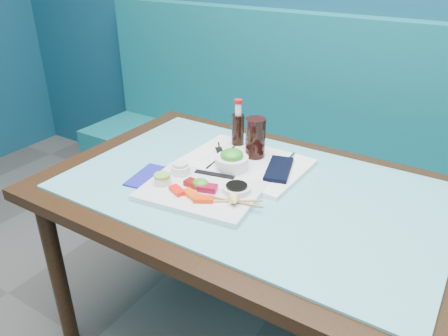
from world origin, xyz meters
The scene contains 34 objects.
booth_bench centered at (0.00, 2.29, 0.37)m, with size 3.00×0.56×1.17m.
dining_table centered at (0.00, 1.45, 0.67)m, with size 1.40×0.90×0.75m.
glass_top centered at (0.00, 1.45, 0.75)m, with size 1.22×0.76×0.01m, color #5EB4BC.
sashimi_plate centered at (-0.12, 1.31, 0.77)m, with size 0.37×0.26×0.02m, color silver.
salmon_left centered at (-0.17, 1.26, 0.78)m, with size 0.06×0.03×0.01m, color #FF1C0A.
salmon_mid centered at (-0.12, 1.26, 0.78)m, with size 0.06×0.03×0.01m, color #FE4E0A.
salmon_right centered at (-0.07, 1.26, 0.78)m, with size 0.06×0.03×0.01m, color #FF350A.
tuna_left centered at (-0.15, 1.32, 0.79)m, with size 0.06×0.03×0.02m, color maroon.
tuna_right centered at (-0.09, 1.32, 0.79)m, with size 0.06×0.04×0.02m, color maroon.
seaweed_garnish centered at (-0.12, 1.32, 0.79)m, with size 0.05×0.05×0.03m, color #3D8B20.
ramekin_wasabi centered at (-0.24, 1.28, 0.79)m, with size 0.06×0.06×0.02m, color silver.
wasabi_fill centered at (-0.24, 1.28, 0.81)m, with size 0.05×0.05×0.01m, color #82AF38.
ramekin_ginger centered at (-0.24, 1.37, 0.79)m, with size 0.07×0.07×0.03m, color white.
ginger_fill centered at (-0.24, 1.37, 0.81)m, with size 0.05×0.05×0.01m, color beige.
soy_dish centered at (-0.01, 1.36, 0.79)m, with size 0.09×0.09×0.02m, color silver.
soy_fill centered at (-0.01, 1.36, 0.80)m, with size 0.07×0.07×0.01m, color black.
lemon_wedge centered at (0.03, 1.28, 0.80)m, with size 0.04×0.04×0.03m, color #EACA6F.
chopstick_sleeve centered at (-0.13, 1.42, 0.78)m, with size 0.14×0.02×0.00m, color black.
wooden_chopstick_a centered at (-0.01, 1.30, 0.78)m, with size 0.01×0.01×0.23m, color #A3724C.
wooden_chopstick_b centered at (0.00, 1.30, 0.78)m, with size 0.01×0.01×0.20m, color tan.
serving_tray centered at (-0.10, 1.57, 0.77)m, with size 0.43×0.32×0.02m, color white.
paper_placemat centered at (-0.10, 1.57, 0.77)m, with size 0.30×0.21×0.00m, color silver.
seaweed_bowl centered at (-0.11, 1.49, 0.80)m, with size 0.11×0.11×0.05m, color white.
seaweed_salad centered at (-0.11, 1.49, 0.83)m, with size 0.08×0.08×0.04m, color #2E9121.
cola_glass centered at (-0.09, 1.62, 0.85)m, with size 0.07×0.07×0.15m, color black.
navy_pouch centered at (0.04, 1.57, 0.78)m, with size 0.08×0.18×0.01m, color black.
fork centered at (0.03, 1.67, 0.78)m, with size 0.01×0.01×0.08m, color silver.
black_chopstick_a centered at (-0.20, 1.56, 0.78)m, with size 0.01×0.01×0.23m, color black.
black_chopstick_b centered at (-0.19, 1.56, 0.78)m, with size 0.01×0.01×0.23m, color black.
tray_sleeve centered at (-0.19, 1.56, 0.78)m, with size 0.03×0.15×0.00m, color black.
cola_bottle_body centered at (-0.20, 1.69, 0.83)m, with size 0.05×0.05×0.14m, color black.
cola_bottle_neck centered at (-0.20, 1.69, 0.92)m, with size 0.02×0.02×0.05m, color white.
cola_bottle_cap centered at (-0.20, 1.69, 0.95)m, with size 0.03×0.03×0.01m, color red.
blue_napkin centered at (-0.30, 1.32, 0.76)m, with size 0.17×0.17×0.01m, color navy.
Camera 1 is at (0.59, 0.34, 1.47)m, focal length 35.00 mm.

